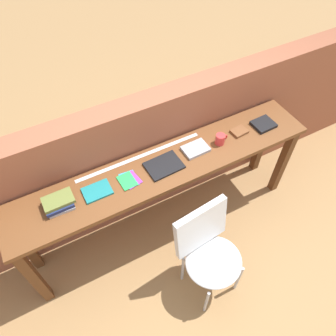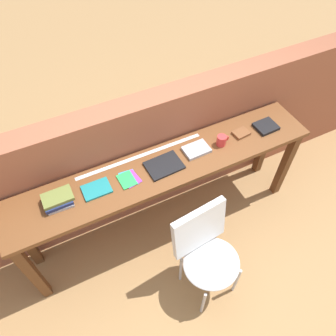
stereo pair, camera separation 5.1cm
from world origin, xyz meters
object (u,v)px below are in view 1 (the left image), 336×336
object	(u,v)px
leather_journal_brown	(239,131)
magazine_cycling	(97,191)
chair_white_moulded	(209,250)
book_repair_rightmost	(263,124)
book_stack_leftmost	(59,203)
pamphlet_pile_colourful	(129,180)
book_open_centre	(164,166)
mug	(220,139)

from	to	relation	value
leather_journal_brown	magazine_cycling	bearing A→B (deg)	175.38
chair_white_moulded	leather_journal_brown	distance (m)	1.01
magazine_cycling	book_repair_rightmost	distance (m)	1.49
magazine_cycling	leather_journal_brown	distance (m)	1.26
book_stack_leftmost	pamphlet_pile_colourful	distance (m)	0.52
chair_white_moulded	leather_journal_brown	xyz separation A→B (m)	(0.67, 0.65, 0.37)
leather_journal_brown	book_repair_rightmost	world-z (taller)	book_repair_rightmost
pamphlet_pile_colourful	book_repair_rightmost	xyz separation A→B (m)	(1.25, -0.00, 0.01)
magazine_cycling	book_repair_rightmost	size ratio (longest dim) A/B	1.11
chair_white_moulded	book_open_centre	world-z (taller)	book_open_centre
book_stack_leftmost	chair_white_moulded	bearing A→B (deg)	-37.08
magazine_cycling	mug	bearing A→B (deg)	-0.95
magazine_cycling	pamphlet_pile_colourful	world-z (taller)	magazine_cycling
book_open_centre	leather_journal_brown	xyz separation A→B (m)	(0.73, 0.03, 0.00)
book_open_centre	chair_white_moulded	bearing A→B (deg)	-87.89
magazine_cycling	book_open_centre	size ratio (longest dim) A/B	0.74
book_stack_leftmost	book_repair_rightmost	world-z (taller)	book_stack_leftmost
pamphlet_pile_colourful	magazine_cycling	bearing A→B (deg)	176.84
chair_white_moulded	book_stack_leftmost	bearing A→B (deg)	142.92
book_stack_leftmost	book_open_centre	bearing A→B (deg)	-1.85
pamphlet_pile_colourful	book_repair_rightmost	world-z (taller)	book_repair_rightmost
magazine_cycling	pamphlet_pile_colourful	bearing A→B (deg)	-3.36
pamphlet_pile_colourful	book_open_centre	world-z (taller)	book_open_centre
leather_journal_brown	book_repair_rightmost	size ratio (longest dim) A/B	0.72
pamphlet_pile_colourful	mug	bearing A→B (deg)	-0.02
magazine_cycling	pamphlet_pile_colourful	distance (m)	0.24
book_repair_rightmost	magazine_cycling	bearing A→B (deg)	177.53
magazine_cycling	pamphlet_pile_colourful	size ratio (longest dim) A/B	1.18
book_stack_leftmost	magazine_cycling	distance (m)	0.27
book_stack_leftmost	book_open_centre	world-z (taller)	book_stack_leftmost
book_stack_leftmost	pamphlet_pile_colourful	world-z (taller)	book_stack_leftmost
book_open_centre	leather_journal_brown	bearing A→B (deg)	-0.46
chair_white_moulded	magazine_cycling	xyz separation A→B (m)	(-0.59, 0.64, 0.36)
book_stack_leftmost	book_repair_rightmost	size ratio (longest dim) A/B	1.16
magazine_cycling	pamphlet_pile_colourful	xyz separation A→B (m)	(0.24, -0.01, -0.00)
chair_white_moulded	mug	distance (m)	0.87
chair_white_moulded	pamphlet_pile_colourful	world-z (taller)	chair_white_moulded
book_open_centre	leather_journal_brown	world-z (taller)	leather_journal_brown
book_stack_leftmost	pamphlet_pile_colourful	bearing A→B (deg)	-2.52
pamphlet_pile_colourful	leather_journal_brown	xyz separation A→B (m)	(1.02, 0.02, 0.01)
magazine_cycling	leather_journal_brown	world-z (taller)	leather_journal_brown
mug	book_repair_rightmost	distance (m)	0.44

